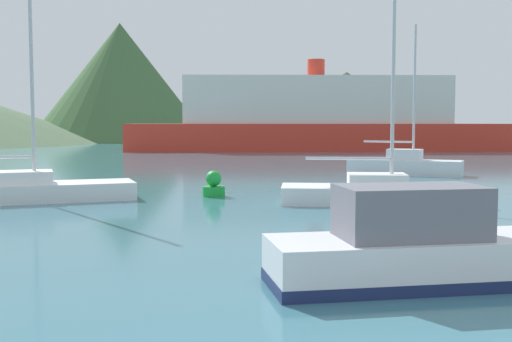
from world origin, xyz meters
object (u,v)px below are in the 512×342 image
sailboat_middle (17,190)px  ferry_distant (316,118)px  motorboat_near (460,252)px  sailboat_inner (405,165)px  sailboat_outer (377,190)px  buoy_marker (214,186)px

sailboat_middle → ferry_distant: 40.70m
motorboat_near → sailboat_inner: sailboat_inner is taller
sailboat_middle → ferry_distant: bearing=51.0°
sailboat_middle → ferry_distant: (21.28, 34.60, 2.56)m
sailboat_outer → ferry_distant: bearing=92.1°
sailboat_middle → buoy_marker: bearing=-5.9°
motorboat_near → sailboat_outer: 10.28m
sailboat_inner → ferry_distant: size_ratio=0.21×
sailboat_inner → sailboat_outer: sailboat_outer is taller
motorboat_near → sailboat_middle: (-8.93, 12.89, -0.09)m
sailboat_inner → motorboat_near: bearing=-77.9°
motorboat_near → ferry_distant: size_ratio=0.19×
buoy_marker → motorboat_near: bearing=-80.2°
sailboat_outer → ferry_distant: 38.87m
motorboat_near → ferry_distant: 49.13m
motorboat_near → sailboat_inner: (8.50, 20.23, 0.01)m
buoy_marker → sailboat_inner: bearing=33.7°
sailboat_inner → ferry_distant: 27.63m
motorboat_near → ferry_distant: (12.34, 47.49, 2.47)m
motorboat_near → sailboat_middle: 15.68m
sailboat_outer → motorboat_near: bearing=-88.7°
sailboat_middle → sailboat_outer: (11.62, -2.96, 0.04)m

